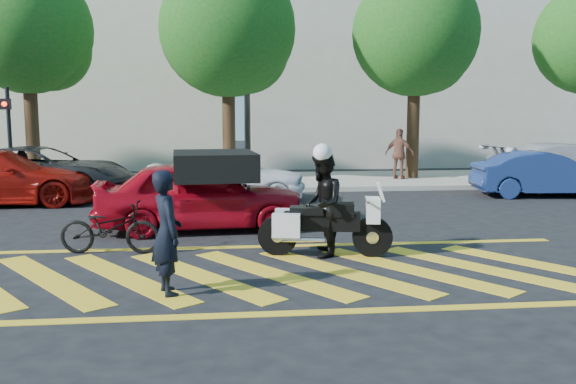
{
  "coord_description": "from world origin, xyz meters",
  "views": [
    {
      "loc": [
        -0.23,
        -9.08,
        2.45
      ],
      "look_at": [
        0.92,
        1.6,
        1.05
      ],
      "focal_mm": 38.0,
      "sensor_mm": 36.0,
      "label": 1
    }
  ],
  "objects": [
    {
      "name": "ground",
      "position": [
        0.0,
        0.0,
        0.0
      ],
      "size": [
        90.0,
        90.0,
        0.0
      ],
      "primitive_type": "plane",
      "color": "black",
      "rests_on": "ground"
    },
    {
      "name": "sidewalk",
      "position": [
        0.0,
        12.0,
        0.07
      ],
      "size": [
        60.0,
        5.0,
        0.15
      ],
      "primitive_type": "cube",
      "color": "#9E998E",
      "rests_on": "ground"
    },
    {
      "name": "crosswalk",
      "position": [
        -0.04,
        0.0,
        0.0
      ],
      "size": [
        12.33,
        4.0,
        0.01
      ],
      "color": "yellow",
      "rests_on": "ground"
    },
    {
      "name": "building_left",
      "position": [
        -8.0,
        21.0,
        5.0
      ],
      "size": [
        16.0,
        8.0,
        10.0
      ],
      "primitive_type": "cube",
      "color": "beige",
      "rests_on": "ground"
    },
    {
      "name": "building_right",
      "position": [
        9.0,
        21.0,
        5.5
      ],
      "size": [
        16.0,
        8.0,
        11.0
      ],
      "primitive_type": "cube",
      "color": "beige",
      "rests_on": "ground"
    },
    {
      "name": "tree_left",
      "position": [
        -6.37,
        12.06,
        4.99
      ],
      "size": [
        4.2,
        4.2,
        7.26
      ],
      "color": "black",
      "rests_on": "ground"
    },
    {
      "name": "tree_center",
      "position": [
        0.13,
        12.06,
        5.1
      ],
      "size": [
        4.6,
        4.6,
        7.56
      ],
      "color": "black",
      "rests_on": "ground"
    },
    {
      "name": "tree_right",
      "position": [
        6.63,
        12.06,
        5.05
      ],
      "size": [
        4.4,
        4.4,
        7.41
      ],
      "color": "black",
      "rests_on": "ground"
    },
    {
      "name": "signal_pole",
      "position": [
        -6.5,
        9.74,
        1.92
      ],
      "size": [
        0.28,
        0.43,
        3.2
      ],
      "color": "black",
      "rests_on": "ground"
    },
    {
      "name": "officer_bike",
      "position": [
        -0.99,
        -0.89,
        0.85
      ],
      "size": [
        0.59,
        0.72,
        1.7
      ],
      "primitive_type": "imported",
      "rotation": [
        0.0,
        0.0,
        1.91
      ],
      "color": "black",
      "rests_on": "ground"
    },
    {
      "name": "bicycle",
      "position": [
        -2.21,
        1.66,
        0.46
      ],
      "size": [
        1.8,
        0.81,
        0.91
      ],
      "primitive_type": "imported",
      "rotation": [
        0.0,
        0.0,
        1.45
      ],
      "color": "black",
      "rests_on": "ground"
    },
    {
      "name": "police_motorcycle",
      "position": [
        1.46,
        1.07,
        0.55
      ],
      "size": [
        2.3,
        0.9,
        1.02
      ],
      "rotation": [
        0.0,
        0.0,
        -0.18
      ],
      "color": "black",
      "rests_on": "ground"
    },
    {
      "name": "officer_moto",
      "position": [
        1.45,
        1.07,
        0.89
      ],
      "size": [
        0.82,
        0.98,
        1.79
      ],
      "primitive_type": "imported",
      "rotation": [
        0.0,
        0.0,
        -1.75
      ],
      "color": "black",
      "rests_on": "ground"
    },
    {
      "name": "red_convertible",
      "position": [
        -0.71,
        3.67,
        0.74
      ],
      "size": [
        4.47,
        2.07,
        1.48
      ],
      "primitive_type": "imported",
      "rotation": [
        0.0,
        0.0,
        1.65
      ],
      "color": "#A10716",
      "rests_on": "ground"
    },
    {
      "name": "parked_mid_left",
      "position": [
        -5.5,
        9.2,
        0.74
      ],
      "size": [
        5.61,
        3.08,
        1.49
      ],
      "primitive_type": "imported",
      "rotation": [
        0.0,
        0.0,
        1.45
      ],
      "color": "black",
      "rests_on": "ground"
    },
    {
      "name": "parked_mid_right",
      "position": [
        -0.1,
        7.8,
        0.73
      ],
      "size": [
        4.45,
        2.1,
        1.47
      ],
      "primitive_type": "imported",
      "rotation": [
        0.0,
        0.0,
        1.48
      ],
      "color": "white",
      "rests_on": "ground"
    },
    {
      "name": "parked_right",
      "position": [
        9.15,
        7.8,
        0.66
      ],
      "size": [
        4.16,
        1.85,
        1.33
      ],
      "primitive_type": "imported",
      "rotation": [
        0.0,
        0.0,
        1.46
      ],
      "color": "navy",
      "rests_on": "ground"
    },
    {
      "name": "parked_far_right",
      "position": [
        10.7,
        9.2,
        0.75
      ],
      "size": [
        5.24,
        2.27,
        1.5
      ],
      "primitive_type": "imported",
      "rotation": [
        0.0,
        0.0,
        1.6
      ],
      "color": "#ADAFB5",
      "rests_on": "ground"
    },
    {
      "name": "pedestrian_right",
      "position": [
        5.91,
        11.58,
        1.03
      ],
      "size": [
        1.09,
        0.94,
        1.75
      ],
      "primitive_type": "imported",
      "rotation": [
        0.0,
        0.0,
        2.53
      ],
      "color": "brown",
      "rests_on": "sidewalk"
    }
  ]
}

